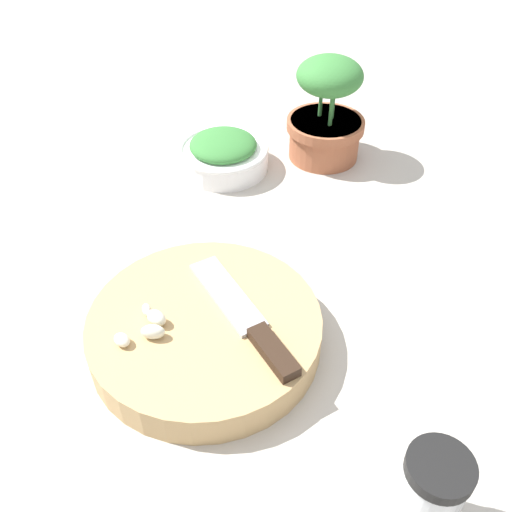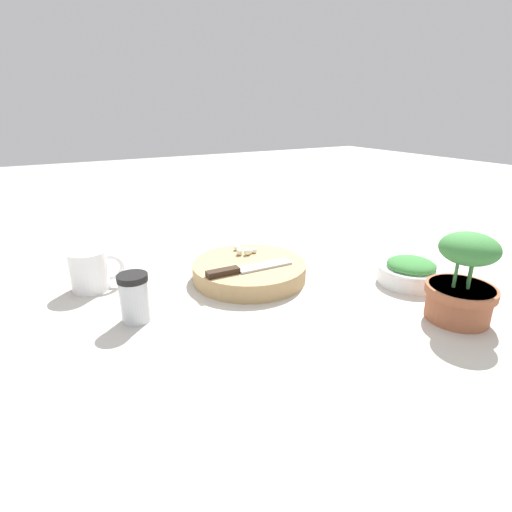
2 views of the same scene
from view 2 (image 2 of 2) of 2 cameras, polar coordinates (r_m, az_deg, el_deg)
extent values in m
plane|color=#B2ADA3|center=(0.86, 0.85, -5.35)|extent=(5.00, 5.00, 0.00)
cylinder|color=tan|center=(0.92, -0.96, -2.10)|extent=(0.26, 0.26, 0.04)
cube|color=black|center=(0.85, -4.75, -2.33)|extent=(0.07, 0.02, 0.01)
cube|color=#B2B2B7|center=(0.89, 1.16, -1.40)|extent=(0.13, 0.04, 0.01)
ellipsoid|color=silver|center=(0.96, -2.36, 0.68)|extent=(0.03, 0.03, 0.02)
ellipsoid|color=silver|center=(0.97, -0.29, 0.74)|extent=(0.02, 0.01, 0.01)
ellipsoid|color=white|center=(0.96, -1.18, 0.64)|extent=(0.03, 0.02, 0.02)
ellipsoid|color=#EDE8CD|center=(0.99, -2.74, 1.18)|extent=(0.02, 0.02, 0.01)
cylinder|color=white|center=(0.97, 21.12, -2.57)|extent=(0.14, 0.14, 0.04)
torus|color=white|center=(0.96, 21.25, -1.59)|extent=(0.14, 0.14, 0.01)
ellipsoid|color=#387A38|center=(0.96, 21.31, -1.20)|extent=(0.11, 0.11, 0.03)
cylinder|color=silver|center=(0.77, -16.92, -6.14)|extent=(0.05, 0.05, 0.08)
cylinder|color=black|center=(0.75, -17.28, -2.98)|extent=(0.06, 0.06, 0.01)
cylinder|color=white|center=(0.94, -22.73, -1.89)|extent=(0.08, 0.08, 0.09)
torus|color=white|center=(0.93, -20.09, -1.53)|extent=(0.06, 0.02, 0.06)
cylinder|color=#A35B3D|center=(0.84, 26.97, -5.95)|extent=(0.11, 0.11, 0.07)
cylinder|color=#A35B3D|center=(0.83, 27.25, -4.37)|extent=(0.13, 0.13, 0.02)
ellipsoid|color=#387A38|center=(0.80, 28.19, 0.94)|extent=(0.10, 0.10, 0.06)
cylinder|color=#387A38|center=(0.83, 28.42, -1.27)|extent=(0.01, 0.01, 0.07)
cylinder|color=#387A38|center=(0.81, 28.42, -1.76)|extent=(0.01, 0.01, 0.07)
cylinder|color=#387A38|center=(0.80, 26.75, -1.61)|extent=(0.01, 0.01, 0.07)
camera|label=1|loc=(0.93, -31.61, 25.91)|focal=40.00mm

